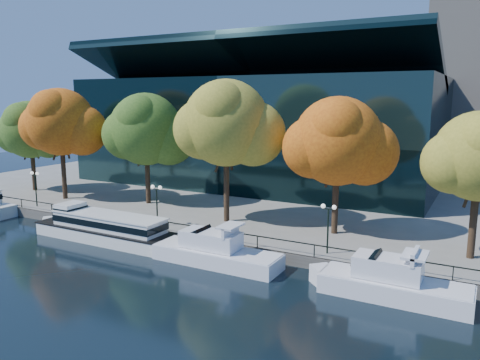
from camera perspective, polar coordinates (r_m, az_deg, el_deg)
The scene contains 15 objects.
ground at distance 42.67m, azimuth -12.15°, elevation -8.46°, with size 160.00×160.00×0.00m, color black.
promenade at distance 73.14m, azimuth 6.66°, elevation -0.17°, with size 90.00×67.08×1.00m.
railing at distance 44.51m, azimuth -9.52°, elevation -4.99°, with size 88.20×0.08×0.99m.
convention_building at distance 69.60m, azimuth 2.30°, elevation 6.01°, with size 50.00×24.57×21.43m.
tour_boat at distance 46.46m, azimuth -16.49°, elevation -5.41°, with size 16.49×3.68×3.13m.
cruiser_near at distance 38.55m, azimuth -3.49°, elevation -8.57°, with size 11.98×3.09×3.47m.
cruiser_far at distance 33.76m, azimuth 17.53°, elevation -11.68°, with size 11.02×3.05×3.60m.
tree_0 at distance 68.08m, azimuth -24.13°, elevation 5.49°, with size 9.49×7.78×11.97m.
tree_1 at distance 60.72m, azimuth -20.97°, elevation 6.45°, with size 10.17×8.34×13.52m.
tree_2 at distance 55.33m, azimuth -11.29°, elevation 5.89°, with size 10.46×8.58×12.93m.
tree_3 at distance 46.00m, azimuth -1.55°, elevation 6.72°, with size 10.68×8.76×14.18m.
tree_4 at distance 42.70m, azimuth 11.98°, elevation 4.41°, with size 9.99×8.19×12.51m.
lamp_0 at distance 58.31m, azimuth -23.70°, elevation -0.09°, with size 1.26×0.36×4.03m.
lamp_1 at distance 45.91m, azimuth -10.13°, elevation -1.92°, with size 1.26×0.36×4.03m.
lamp_2 at distance 37.87m, azimuth 10.71°, elevation -4.49°, with size 1.26×0.36×4.03m.
Camera 1 is at (26.68, -30.50, 13.35)m, focal length 35.00 mm.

